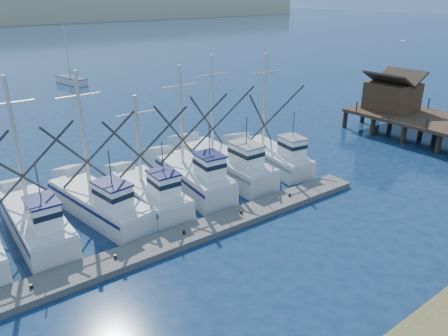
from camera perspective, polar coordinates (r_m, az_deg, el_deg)
The scene contains 6 objects.
ground at distance 23.75m, azimuth 16.44°, elevation -11.33°, with size 500.00×500.00×0.00m, color #0D223D.
floating_dock at distance 23.97m, azimuth -7.30°, elevation -9.64°, with size 27.86×1.86×0.37m, color #605B56.
timber_pier at distance 44.11m, azimuth 24.85°, elevation 6.78°, with size 7.00×20.00×8.00m.
trawler_fleet at distance 27.57m, azimuth -12.39°, elevation -3.72°, with size 27.81×9.32×8.81m.
sailboat_near at distance 69.09m, azimuth -19.30°, elevation 10.74°, with size 2.82×6.33×8.10m.
flying_gull at distance 39.21m, azimuth 22.17°, elevation 15.09°, with size 0.94×0.17×0.17m.
Camera 1 is at (-16.80, -10.92, 12.75)m, focal length 35.00 mm.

